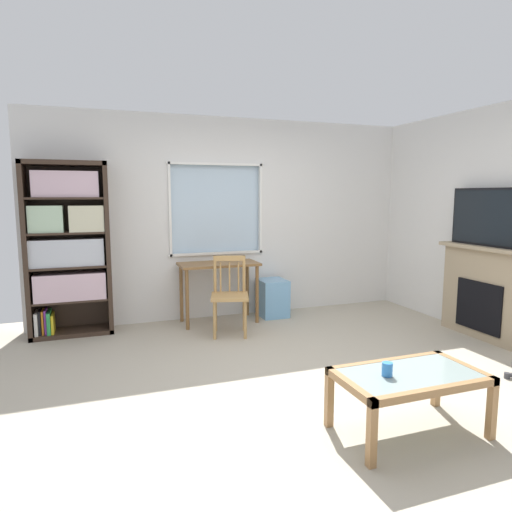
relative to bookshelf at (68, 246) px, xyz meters
The scene contains 10 objects.
ground 2.97m from the bookshelf, 45.20° to the right, with size 5.99×5.44×0.02m, color #B2A893.
wall_back_with_window 2.01m from the bookshelf, ahead, with size 4.99×0.15×2.59m.
bookshelf is the anchor object (origin of this frame).
desk_under_window 1.78m from the bookshelf, ahead, with size 0.98×0.48×0.76m.
wooden_chair 1.92m from the bookshelf, 19.82° to the right, with size 0.52×0.50×0.90m.
plastic_drawer_unit 2.60m from the bookshelf, ahead, with size 0.35×0.40×0.49m, color #72ADDB.
fireplace 4.72m from the bookshelf, 21.86° to the right, with size 0.26×1.21×1.04m.
tv 4.69m from the bookshelf, 21.94° to the right, with size 0.06×1.02×0.64m.
coffee_table 3.91m from the bookshelf, 54.69° to the right, with size 0.97×0.56×0.43m.
sippy_cup 3.79m from the bookshelf, 56.89° to the right, with size 0.07×0.07×0.09m, color #337FD6.
Camera 1 is at (-1.68, -3.54, 1.60)m, focal length 31.78 mm.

